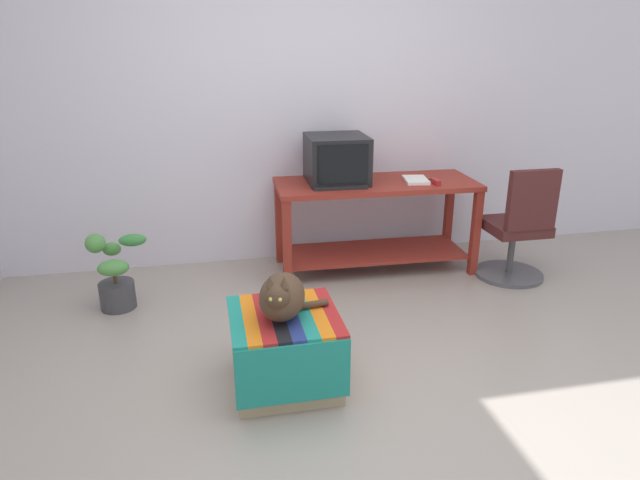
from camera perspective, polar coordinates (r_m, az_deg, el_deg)
The scene contains 12 objects.
ground_plane at distance 3.08m, azimuth 4.52°, elevation -14.99°, with size 14.00×14.00×0.00m, color #9E9389.
back_wall at distance 4.55m, azimuth -2.47°, elevation 14.13°, with size 8.00×0.10×2.60m, color silver.
desk at distance 4.40m, azimuth 5.67°, elevation 3.11°, with size 1.56×0.66×0.72m.
tv_monitor at distance 4.28m, azimuth 1.72°, elevation 8.23°, with size 0.46×0.48×0.36m.
keyboard at distance 4.13m, azimuth 1.98°, elevation 5.51°, with size 0.40×0.15×0.02m, color black.
book at distance 4.39m, azimuth 9.78°, elevation 6.08°, with size 0.17×0.26×0.02m, color white.
ottoman_with_blanket at distance 3.01m, azimuth -3.60°, elevation -11.15°, with size 0.56×0.58×0.42m.
cat at distance 2.82m, azimuth -3.92°, elevation -5.79°, with size 0.42×0.39×0.28m.
potted_plant at distance 4.05m, azimuth -20.26°, elevation -3.66°, with size 0.40×0.33×0.54m.
office_chair at distance 4.46m, azimuth 19.61°, elevation 0.81°, with size 0.52×0.52×0.89m.
stapler at distance 4.33m, azimuth 11.76°, elevation 5.86°, with size 0.04×0.11×0.04m, color #A31E1E.
pen at distance 4.46m, azimuth 11.21°, elevation 6.13°, with size 0.01×0.01×0.14m, color black.
Camera 1 is at (-0.75, -2.41, 1.76)m, focal length 31.26 mm.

